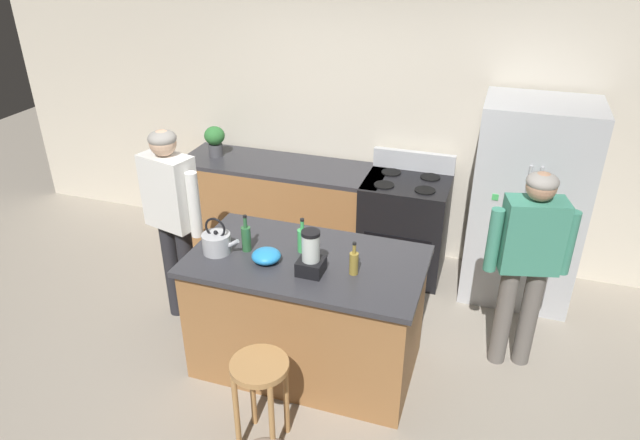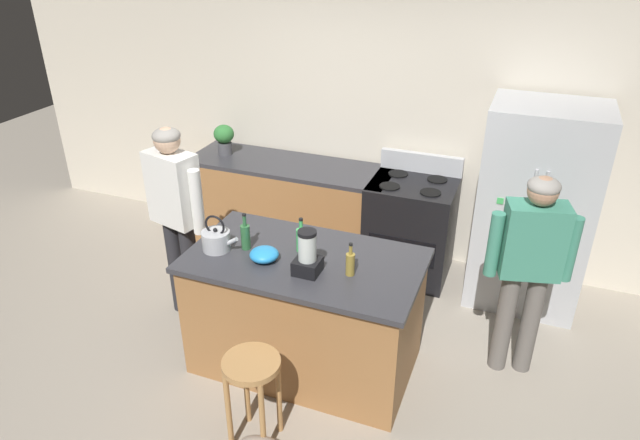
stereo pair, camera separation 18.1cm
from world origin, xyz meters
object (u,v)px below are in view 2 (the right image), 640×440
object	(u,v)px
person_by_sink_right	(529,260)
potted_plant	(224,137)
bottle_soda	(301,239)
mixing_bowl	(264,254)
stove_range	(410,228)
bar_stool	(252,379)
blender_appliance	(307,255)
bottle_olive_oil	(245,236)
tea_kettle	(216,240)
bottle_vinegar	(350,263)
person_by_island_left	(176,207)
kitchen_island	(305,312)
refrigerator	(534,208)

from	to	relation	value
person_by_sink_right	potted_plant	bearing A→B (deg)	160.70
bottle_soda	mixing_bowl	distance (m)	0.29
stove_range	potted_plant	world-z (taller)	potted_plant
bar_stool	blender_appliance	bearing A→B (deg)	79.90
stove_range	bottle_olive_oil	world-z (taller)	bottle_olive_oil
potted_plant	tea_kettle	size ratio (longest dim) A/B	1.09
tea_kettle	blender_appliance	bearing A→B (deg)	-3.79
bottle_vinegar	tea_kettle	distance (m)	0.98
potted_plant	blender_appliance	distance (m)	2.34
person_by_island_left	tea_kettle	world-z (taller)	person_by_island_left
blender_appliance	bottle_olive_oil	size ratio (longest dim) A/B	1.13
kitchen_island	bottle_soda	size ratio (longest dim) A/B	6.37
kitchen_island	tea_kettle	size ratio (longest dim) A/B	5.92
bottle_olive_oil	mixing_bowl	world-z (taller)	bottle_olive_oil
bottle_vinegar	person_by_island_left	bearing A→B (deg)	168.81
bottle_soda	refrigerator	bearing A→B (deg)	43.25
potted_plant	blender_appliance	xyz separation A→B (m)	(1.59, -1.71, -0.04)
kitchen_island	bottle_olive_oil	xyz separation A→B (m)	(-0.44, -0.03, 0.56)
bottle_vinegar	tea_kettle	xyz separation A→B (m)	(-0.98, -0.03, -0.01)
refrigerator	bar_stool	xyz separation A→B (m)	(-1.47, -2.29, -0.37)
bar_stool	bottle_vinegar	xyz separation A→B (m)	(0.38, 0.71, 0.51)
stove_range	bottle_soda	world-z (taller)	bottle_soda
mixing_bowl	person_by_sink_right	bearing A→B (deg)	20.69
person_by_sink_right	blender_appliance	bearing A→B (deg)	-153.60
potted_plant	person_by_island_left	bearing A→B (deg)	-76.63
person_by_island_left	person_by_sink_right	size ratio (longest dim) A/B	1.06
blender_appliance	tea_kettle	size ratio (longest dim) A/B	1.13
person_by_island_left	bottle_soda	size ratio (longest dim) A/B	6.47
potted_plant	blender_appliance	size ratio (longest dim) A/B	0.96
bottle_soda	person_by_sink_right	bearing A→B (deg)	15.87
bottle_soda	mixing_bowl	world-z (taller)	bottle_soda
tea_kettle	kitchen_island	bearing A→B (deg)	10.28
person_by_island_left	mixing_bowl	xyz separation A→B (m)	(0.94, -0.35, -0.03)
bar_stool	mixing_bowl	bearing A→B (deg)	108.57
bottle_vinegar	mixing_bowl	bearing A→B (deg)	-175.75
stove_range	refrigerator	bearing A→B (deg)	-1.38
refrigerator	bottle_vinegar	world-z (taller)	refrigerator
kitchen_island	potted_plant	xyz separation A→B (m)	(-1.50, 1.55, 0.64)
blender_appliance	tea_kettle	world-z (taller)	blender_appliance
bar_stool	blender_appliance	distance (m)	0.84
potted_plant	bottle_soda	bearing A→B (deg)	-45.38
mixing_bowl	tea_kettle	distance (m)	0.38
person_by_island_left	person_by_sink_right	distance (m)	2.66
bottle_olive_oil	person_by_sink_right	bearing A→B (deg)	16.04
stove_range	bottle_vinegar	distance (m)	1.69
bottle_olive_oil	tea_kettle	xyz separation A→B (m)	(-0.19, -0.09, -0.02)
stove_range	person_by_island_left	xyz separation A→B (m)	(-1.61, -1.30, 0.53)
person_by_sink_right	potted_plant	distance (m)	3.13
bottle_soda	mixing_bowl	bearing A→B (deg)	-131.31
person_by_island_left	bottle_olive_oil	xyz separation A→B (m)	(0.75, -0.25, 0.03)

